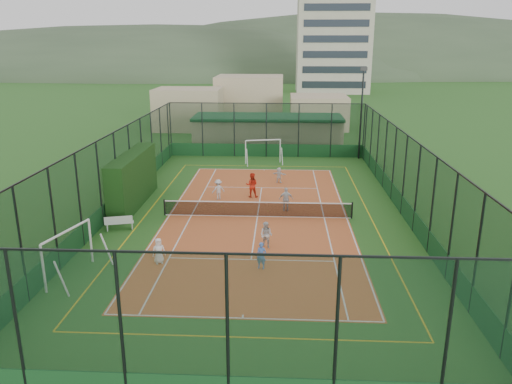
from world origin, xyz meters
TOP-DOWN VIEW (x-y plane):
  - ground at (0.00, 0.00)m, footprint 300.00×300.00m
  - court_slab at (0.00, 0.00)m, footprint 11.17×23.97m
  - tennis_net at (0.00, 0.00)m, footprint 11.67×0.12m
  - perimeter_fence at (0.00, 0.00)m, footprint 18.12×34.12m
  - floodlight_ne at (8.60, 16.60)m, footprint 0.60×0.26m
  - clubhouse at (0.00, 22.00)m, footprint 15.20×7.20m
  - apartment_tower at (12.00, 82.00)m, footprint 15.00×12.00m
  - distant_hills at (0.00, 150.00)m, footprint 200.00×60.00m
  - hedge_left at (-8.30, 2.09)m, footprint 1.17×7.78m
  - white_bench at (-7.80, -2.62)m, footprint 1.64×0.82m
  - futsal_goal_near at (-8.20, -8.60)m, footprint 3.55×1.84m
  - futsal_goal_far at (-0.21, 14.33)m, footprint 3.35×1.62m
  - child_near_left at (-4.45, -7.01)m, footprint 0.73×0.60m
  - child_near_mid at (0.55, -7.35)m, footprint 0.54×0.41m
  - child_near_right at (0.70, -4.85)m, footprint 0.85×0.78m
  - child_far_left at (-2.85, 3.40)m, footprint 1.04×0.87m
  - child_far_right at (1.77, 1.20)m, footprint 0.93×0.43m
  - child_far_back at (1.27, 7.91)m, footprint 1.16×0.68m
  - coach at (-0.59, 4.07)m, footprint 0.84×0.66m
  - tennis_balls at (-0.75, 1.17)m, footprint 3.12×1.11m

SIDE VIEW (x-z plane):
  - ground at x=0.00m, z-range 0.00..0.00m
  - distant_hills at x=0.00m, z-range -12.00..12.00m
  - court_slab at x=0.00m, z-range 0.00..0.01m
  - tennis_balls at x=-0.75m, z-range 0.01..0.08m
  - white_bench at x=-7.80m, z-range 0.00..0.89m
  - tennis_net at x=0.00m, z-range 0.00..1.06m
  - child_far_back at x=1.27m, z-range 0.01..1.20m
  - child_near_left at x=-4.45m, z-range 0.01..1.29m
  - child_near_mid at x=0.55m, z-range 0.01..1.31m
  - child_far_left at x=-2.85m, z-range 0.01..1.41m
  - child_near_right at x=0.70m, z-range 0.01..1.43m
  - child_far_right at x=1.77m, z-range 0.01..1.56m
  - coach at x=-0.59m, z-range 0.01..1.73m
  - futsal_goal_far at x=-0.21m, z-range 0.00..2.08m
  - futsal_goal_near at x=-8.20m, z-range 0.00..2.20m
  - clubhouse at x=0.00m, z-range 0.00..3.15m
  - hedge_left at x=-8.30m, z-range 0.00..3.40m
  - perimeter_fence at x=0.00m, z-range 0.00..5.00m
  - floodlight_ne at x=8.60m, z-range 0.00..8.25m
  - apartment_tower at x=12.00m, z-range 0.00..30.00m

